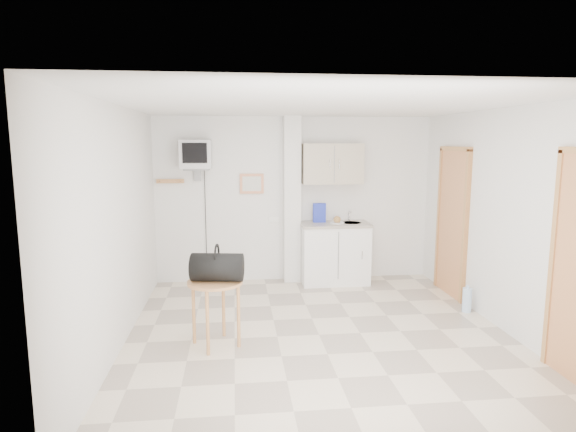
{
  "coord_description": "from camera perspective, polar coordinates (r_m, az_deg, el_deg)",
  "views": [
    {
      "loc": [
        -0.9,
        -5.01,
        2.12
      ],
      "look_at": [
        -0.28,
        0.6,
        1.25
      ],
      "focal_mm": 30.0,
      "sensor_mm": 36.0,
      "label": 1
    }
  ],
  "objects": [
    {
      "name": "duffel_bag",
      "position": [
        5.02,
        -8.39,
        -6.0
      ],
      "size": [
        0.56,
        0.37,
        0.39
      ],
      "rotation": [
        0.0,
        0.0,
        -0.15
      ],
      "color": "black",
      "rests_on": "round_table"
    },
    {
      "name": "round_table",
      "position": [
        5.1,
        -8.61,
        -8.74
      ],
      "size": [
        0.57,
        0.57,
        0.7
      ],
      "rotation": [
        0.0,
        0.0,
        -0.3
      ],
      "color": "#C37A48",
      "rests_on": "ground"
    },
    {
      "name": "crt_television",
      "position": [
        7.06,
        -10.85,
        7.11
      ],
      "size": [
        0.44,
        0.45,
        2.15
      ],
      "color": "slate",
      "rests_on": "ground"
    },
    {
      "name": "ground",
      "position": [
        5.52,
        3.69,
        -13.86
      ],
      "size": [
        4.5,
        4.5,
        0.0
      ],
      "primitive_type": "plane",
      "color": "beige",
      "rests_on": "ground"
    },
    {
      "name": "room_envelope",
      "position": [
        5.26,
        6.27,
        2.35
      ],
      "size": [
        4.24,
        4.54,
        2.55
      ],
      "color": "white",
      "rests_on": "ground"
    },
    {
      "name": "kitchenette",
      "position": [
        7.29,
        5.47,
        -1.68
      ],
      "size": [
        1.03,
        0.58,
        2.1
      ],
      "color": "white",
      "rests_on": "ground"
    },
    {
      "name": "water_bottle",
      "position": [
        6.54,
        20.45,
        -9.29
      ],
      "size": [
        0.11,
        0.11,
        0.34
      ],
      "color": "#B1D2F5",
      "rests_on": "ground"
    }
  ]
}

